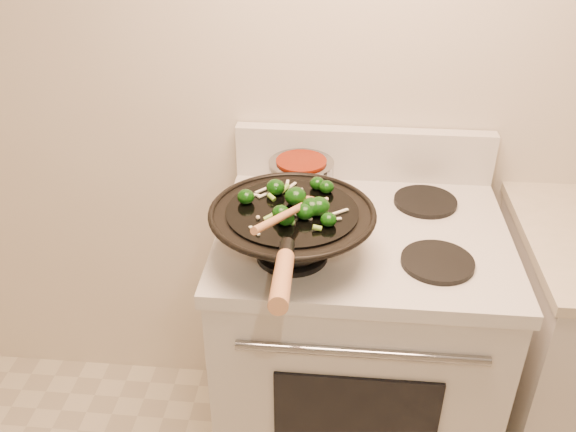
{
  "coord_description": "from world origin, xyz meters",
  "views": [
    {
      "loc": [
        -0.27,
        -0.23,
        1.8
      ],
      "look_at": [
        -0.39,
        1.03,
        1.03
      ],
      "focal_mm": 38.0,
      "sensor_mm": 36.0,
      "label": 1
    }
  ],
  "objects": [
    {
      "name": "stirfry",
      "position": [
        -0.37,
        1.03,
        1.07
      ],
      "size": [
        0.27,
        0.27,
        0.05
      ],
      "color": "black",
      "rests_on": "wok"
    },
    {
      "name": "wooden_spoon",
      "position": [
        -0.37,
        0.97,
        1.09
      ],
      "size": [
        0.14,
        0.31,
        0.1
      ],
      "color": "#A96B42",
      "rests_on": "wok"
    },
    {
      "name": "stove",
      "position": [
        -0.2,
        1.17,
        0.47
      ],
      "size": [
        0.78,
        0.67,
        1.08
      ],
      "color": "silver",
      "rests_on": "ground"
    },
    {
      "name": "wok",
      "position": [
        -0.38,
        1.01,
        1.0
      ],
      "size": [
        0.41,
        0.67,
        0.23
      ],
      "color": "black",
      "rests_on": "stove"
    },
    {
      "name": "saucepan",
      "position": [
        -0.38,
        1.32,
        0.99
      ],
      "size": [
        0.19,
        0.29,
        0.11
      ],
      "color": "gray",
      "rests_on": "stove"
    }
  ]
}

